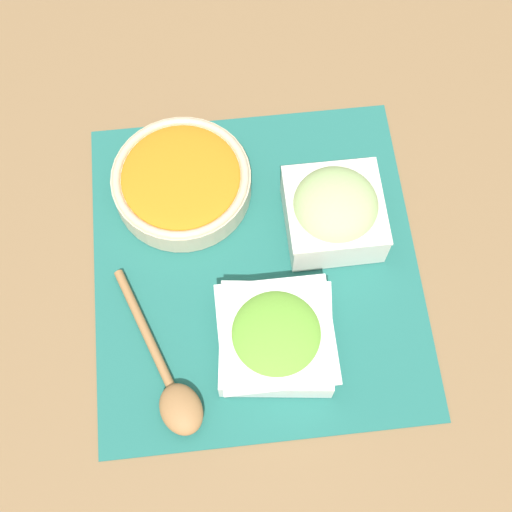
% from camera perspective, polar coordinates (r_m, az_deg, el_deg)
% --- Properties ---
extents(ground_plane, '(3.00, 3.00, 0.00)m').
position_cam_1_polar(ground_plane, '(0.98, 0.00, -0.77)').
color(ground_plane, olive).
extents(placemat, '(0.48, 0.44, 0.00)m').
position_cam_1_polar(placemat, '(0.97, 0.00, -0.72)').
color(placemat, '#236B60').
rests_on(placemat, ground_plane).
extents(carrot_bowl, '(0.19, 0.19, 0.05)m').
position_cam_1_polar(carrot_bowl, '(1.00, -5.97, 6.01)').
color(carrot_bowl, beige).
rests_on(carrot_bowl, placemat).
extents(lettuce_bowl, '(0.16, 0.16, 0.06)m').
position_cam_1_polar(lettuce_bowl, '(0.91, 1.61, -6.49)').
color(lettuce_bowl, white).
rests_on(lettuce_bowl, placemat).
extents(cucumber_bowl, '(0.13, 0.13, 0.09)m').
position_cam_1_polar(cucumber_bowl, '(0.96, 6.28, 3.61)').
color(cucumber_bowl, silver).
rests_on(cucumber_bowl, placemat).
extents(wooden_spoon, '(0.24, 0.11, 0.03)m').
position_cam_1_polar(wooden_spoon, '(0.92, -6.63, -10.77)').
color(wooden_spoon, '#9E7042').
rests_on(wooden_spoon, placemat).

